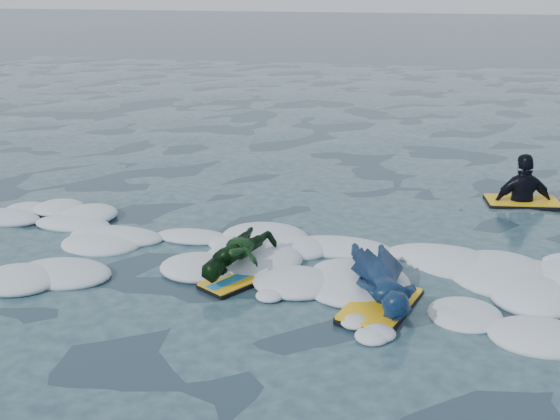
{
  "coord_description": "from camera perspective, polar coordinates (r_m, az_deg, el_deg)",
  "views": [
    {
      "loc": [
        1.94,
        -6.95,
        3.42
      ],
      "look_at": [
        0.1,
        1.6,
        0.46
      ],
      "focal_mm": 45.0,
      "sensor_mm": 36.0,
      "label": 1
    }
  ],
  "objects": [
    {
      "name": "foam_band",
      "position": [
        8.9,
        -1.37,
        -3.93
      ],
      "size": [
        12.0,
        3.1,
        0.3
      ],
      "primitive_type": null,
      "color": "silver",
      "rests_on": "ground"
    },
    {
      "name": "prone_child_unit",
      "position": [
        8.27,
        -3.37,
        -3.96
      ],
      "size": [
        0.94,
        1.34,
        0.48
      ],
      "rotation": [
        0.0,
        0.0,
        1.01
      ],
      "color": "black",
      "rests_on": "ground"
    },
    {
      "name": "ground",
      "position": [
        7.99,
        -3.11,
        -6.71
      ],
      "size": [
        120.0,
        120.0,
        0.0
      ],
      "primitive_type": "plane",
      "color": "#183039",
      "rests_on": "ground"
    },
    {
      "name": "waiting_rider_unit",
      "position": [
        11.56,
        19.06,
        0.33
      ],
      "size": [
        1.18,
        0.75,
        1.66
      ],
      "rotation": [
        0.0,
        0.0,
        0.13
      ],
      "color": "black",
      "rests_on": "ground"
    },
    {
      "name": "prone_woman_unit",
      "position": [
        7.76,
        8.34,
        -5.8
      ],
      "size": [
        1.06,
        1.81,
        0.45
      ],
      "rotation": [
        0.0,
        0.0,
        1.28
      ],
      "color": "black",
      "rests_on": "ground"
    }
  ]
}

